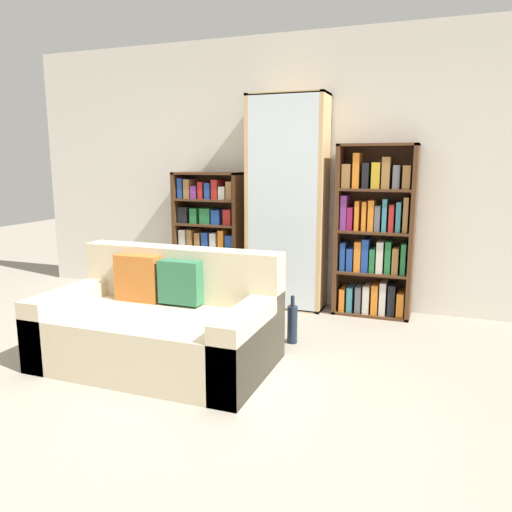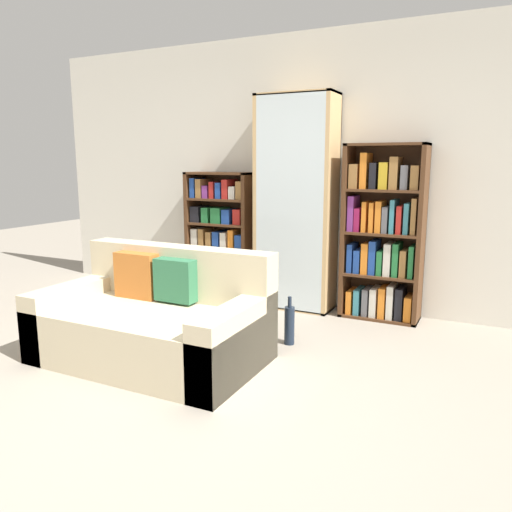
# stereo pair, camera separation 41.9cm
# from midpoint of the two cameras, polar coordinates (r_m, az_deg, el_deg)

# --- Properties ---
(ground_plane) EXTENTS (16.00, 16.00, 0.00)m
(ground_plane) POSITION_cam_midpoint_polar(r_m,az_deg,el_deg) (3.12, -7.14, -17.26)
(ground_plane) COLOR gray
(wall_back) EXTENTS (6.35, 0.06, 2.70)m
(wall_back) POSITION_cam_midpoint_polar(r_m,az_deg,el_deg) (5.13, 8.87, 9.40)
(wall_back) COLOR silver
(wall_back) RESTS_ON ground
(couch) EXTENTS (1.64, 0.95, 0.81)m
(couch) POSITION_cam_midpoint_polar(r_m,az_deg,el_deg) (3.79, -8.41, -7.56)
(couch) COLOR beige
(couch) RESTS_ON ground
(bookshelf_left) EXTENTS (0.73, 0.32, 1.35)m
(bookshelf_left) POSITION_cam_midpoint_polar(r_m,az_deg,el_deg) (5.37, -1.79, 2.12)
(bookshelf_left) COLOR #4C2D19
(bookshelf_left) RESTS_ON ground
(display_cabinet) EXTENTS (0.77, 0.36, 2.10)m
(display_cabinet) POSITION_cam_midpoint_polar(r_m,az_deg,el_deg) (4.97, 7.03, 5.93)
(display_cabinet) COLOR tan
(display_cabinet) RESTS_ON ground
(bookshelf_right) EXTENTS (0.72, 0.32, 1.62)m
(bookshelf_right) POSITION_cam_midpoint_polar(r_m,az_deg,el_deg) (4.80, 16.75, 2.05)
(bookshelf_right) COLOR #4C2D19
(bookshelf_right) RESTS_ON ground
(wine_bottle) EXTENTS (0.08, 0.08, 0.40)m
(wine_bottle) POSITION_cam_midpoint_polar(r_m,az_deg,el_deg) (4.08, 6.81, -7.85)
(wine_bottle) COLOR #192333
(wine_bottle) RESTS_ON ground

